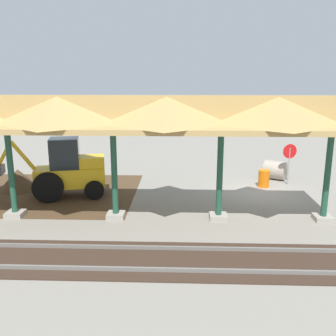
{
  "coord_description": "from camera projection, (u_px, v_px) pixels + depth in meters",
  "views": [
    {
      "loc": [
        3.88,
        17.89,
        5.58
      ],
      "look_at": [
        4.49,
        1.66,
        1.6
      ],
      "focal_mm": 40.0,
      "sensor_mm": 36.0,
      "label": 1
    }
  ],
  "objects": [
    {
      "name": "stop_sign",
      "position": [
        290.0,
        156.0,
        19.54
      ],
      "size": [
        0.75,
        0.2,
        2.17
      ],
      "color": "gray",
      "rests_on": "ground"
    },
    {
      "name": "dirt_mound",
      "position": [
        19.0,
        189.0,
        18.99
      ],
      "size": [
        3.97,
        3.97,
        2.12
      ],
      "primitive_type": "cone",
      "color": "#4C3823",
      "rests_on": "ground"
    },
    {
      "name": "concrete_pipe",
      "position": [
        275.0,
        170.0,
        20.82
      ],
      "size": [
        1.49,
        1.45,
        1.03
      ],
      "color": "#9E9384",
      "rests_on": "ground"
    },
    {
      "name": "backhoe",
      "position": [
        67.0,
        171.0,
        17.6
      ],
      "size": [
        5.27,
        2.32,
        2.82
      ],
      "color": "yellow",
      "rests_on": "ground"
    },
    {
      "name": "platform_canopy",
      "position": [
        58.0,
        114.0,
        14.3
      ],
      "size": [
        21.97,
        3.2,
        4.9
      ],
      "color": "#9E998E",
      "rests_on": "ground"
    },
    {
      "name": "dirt_work_zone",
      "position": [
        45.0,
        193.0,
        18.46
      ],
      "size": [
        8.98,
        7.0,
        0.01
      ],
      "primitive_type": "cube",
      "color": "#4C3823",
      "rests_on": "ground"
    },
    {
      "name": "traffic_barrel",
      "position": [
        264.0,
        178.0,
        19.35
      ],
      "size": [
        0.56,
        0.56,
        0.9
      ],
      "primitive_type": "cylinder",
      "color": "orange",
      "rests_on": "ground"
    },
    {
      "name": "ground_plane",
      "position": [
        259.0,
        192.0,
        18.55
      ],
      "size": [
        120.0,
        120.0,
        0.0
      ],
      "primitive_type": "plane",
      "color": "gray"
    },
    {
      "name": "rail_tracks",
      "position": [
        307.0,
        262.0,
        11.47
      ],
      "size": [
        60.0,
        2.58,
        0.15
      ],
      "color": "slate",
      "rests_on": "ground"
    }
  ]
}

